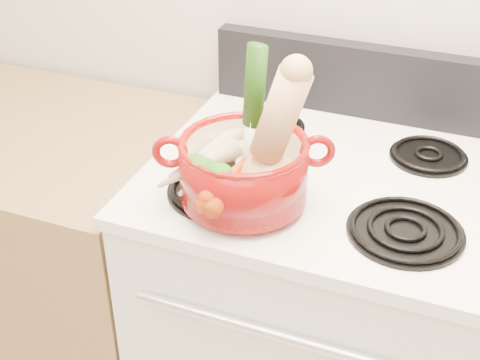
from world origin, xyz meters
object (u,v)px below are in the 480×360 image
at_px(leek, 253,114).
at_px(squash, 273,136).
at_px(dutch_oven, 244,170).
at_px(stove_body, 316,333).

bearing_deg(leek, squash, -17.52).
height_order(squash, leek, leek).
relative_size(dutch_oven, squash, 0.93).
distance_m(dutch_oven, leek, 0.11).
xyz_separation_m(stove_body, squash, (-0.07, -0.20, 0.67)).
bearing_deg(squash, stove_body, 60.38).
relative_size(stove_body, leek, 3.15).
xyz_separation_m(dutch_oven, squash, (0.06, -0.02, 0.10)).
bearing_deg(squash, dutch_oven, 154.50).
relative_size(stove_body, squash, 3.38).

